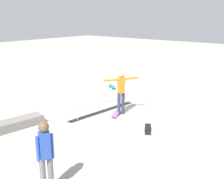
{
  "coord_description": "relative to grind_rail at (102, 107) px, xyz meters",
  "views": [
    {
      "loc": [
        7.6,
        6.91,
        3.74
      ],
      "look_at": [
        -0.14,
        0.53,
        1.0
      ],
      "focal_mm": 43.99,
      "sensor_mm": 36.0,
      "label": 1
    }
  ],
  "objects": [
    {
      "name": "loose_skateboard_teal",
      "position": [
        -3.08,
        -2.05,
        -0.1
      ],
      "size": [
        0.6,
        0.78,
        0.09
      ],
      "rotation": [
        0.0,
        0.0,
        4.13
      ],
      "color": "teal",
      "rests_on": "ground_plane"
    },
    {
      "name": "bystander_blue_shirt",
      "position": [
        4.64,
        2.51,
        0.76
      ],
      "size": [
        0.37,
        0.26,
        1.65
      ],
      "rotation": [
        0.0,
        0.0,
        5.87
      ],
      "color": "slate",
      "rests_on": "ground_plane"
    },
    {
      "name": "loose_skateboard_black",
      "position": [
        0.44,
        2.41,
        -0.1
      ],
      "size": [
        0.79,
        0.59,
        0.09
      ],
      "rotation": [
        0.0,
        0.0,
        3.7
      ],
      "color": "black",
      "rests_on": "ground_plane"
    },
    {
      "name": "grind_rail",
      "position": [
        0.0,
        0.0,
        0.0
      ],
      "size": [
        3.29,
        0.57,
        0.39
      ],
      "rotation": [
        0.0,
        0.0,
        -0.1
      ],
      "color": "black",
      "rests_on": "ground_plane"
    },
    {
      "name": "skater_main",
      "position": [
        -0.25,
        0.74,
        0.82
      ],
      "size": [
        1.23,
        0.75,
        1.71
      ],
      "rotation": [
        0.0,
        0.0,
        5.77
      ],
      "color": "#2D3351",
      "rests_on": "ground_plane"
    },
    {
      "name": "ground_plane",
      "position": [
        0.14,
        -0.03,
        -0.17
      ],
      "size": [
        60.0,
        60.0,
        0.0
      ],
      "primitive_type": "plane",
      "color": "#ADA89E"
    },
    {
      "name": "skate_ledge",
      "position": [
        3.37,
        -1.21,
        -0.02
      ],
      "size": [
        2.43,
        0.85,
        0.3
      ],
      "primitive_type": "cube",
      "rotation": [
        0.0,
        0.0,
        -0.13
      ],
      "color": "gray",
      "rests_on": "ground_plane"
    },
    {
      "name": "loose_skateboard_yellow",
      "position": [
        -4.33,
        -2.34,
        -0.1
      ],
      "size": [
        0.82,
        0.32,
        0.09
      ],
      "rotation": [
        0.0,
        0.0,
        0.1
      ],
      "color": "yellow",
      "rests_on": "ground_plane"
    },
    {
      "name": "skateboard_main",
      "position": [
        -0.01,
        0.69,
        -0.1
      ],
      "size": [
        0.81,
        0.51,
        0.09
      ],
      "rotation": [
        0.0,
        0.0,
        0.42
      ],
      "color": "#E05993",
      "rests_on": "ground_plane"
    }
  ]
}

